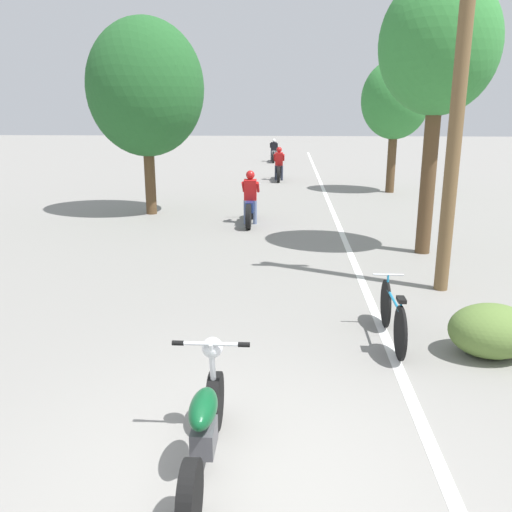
% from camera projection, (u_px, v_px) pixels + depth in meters
% --- Properties ---
extents(ground_plane, '(120.00, 120.00, 0.00)m').
position_uv_depth(ground_plane, '(238.00, 483.00, 4.67)').
color(ground_plane, gray).
extents(lane_stripe_edge, '(0.14, 48.00, 0.01)m').
position_uv_depth(lane_stripe_edge, '(334.00, 216.00, 16.26)').
color(lane_stripe_edge, white).
rests_on(lane_stripe_edge, ground).
extents(utility_pole, '(1.10, 0.24, 6.43)m').
position_uv_depth(utility_pole, '(459.00, 97.00, 8.80)').
color(utility_pole, brown).
rests_on(utility_pole, ground).
extents(roadside_tree_right_near, '(2.45, 2.20, 5.78)m').
position_uv_depth(roadside_tree_right_near, '(439.00, 48.00, 10.99)').
color(roadside_tree_right_near, '#513A23').
rests_on(roadside_tree_right_near, ground).
extents(roadside_tree_right_far, '(2.50, 2.25, 4.87)m').
position_uv_depth(roadside_tree_right_far, '(395.00, 100.00, 19.88)').
color(roadside_tree_right_far, '#513A23').
rests_on(roadside_tree_right_far, ground).
extents(roadside_tree_left, '(3.39, 3.05, 5.64)m').
position_uv_depth(roadside_tree_left, '(145.00, 88.00, 15.61)').
color(roadside_tree_left, '#513A23').
rests_on(roadside_tree_left, ground).
extents(roadside_bush, '(1.10, 0.88, 0.70)m').
position_uv_depth(roadside_bush, '(492.00, 331.00, 6.99)').
color(roadside_bush, '#5B7A38').
rests_on(roadside_bush, ground).
extents(motorcycle_foreground, '(0.74, 2.00, 1.02)m').
position_uv_depth(motorcycle_foreground, '(205.00, 426.00, 4.77)').
color(motorcycle_foreground, black).
rests_on(motorcycle_foreground, ground).
extents(motorcycle_rider_lead, '(0.50, 2.15, 1.48)m').
position_uv_depth(motorcycle_rider_lead, '(250.00, 204.00, 15.02)').
color(motorcycle_rider_lead, black).
rests_on(motorcycle_rider_lead, ground).
extents(motorcycle_rider_mid, '(0.50, 2.18, 1.46)m').
position_uv_depth(motorcycle_rider_mid, '(279.00, 168.00, 24.10)').
color(motorcycle_rider_mid, black).
rests_on(motorcycle_rider_mid, ground).
extents(motorcycle_rider_far, '(0.50, 2.16, 1.36)m').
position_uv_depth(motorcycle_rider_far, '(274.00, 153.00, 32.39)').
color(motorcycle_rider_far, black).
rests_on(motorcycle_rider_far, ground).
extents(bicycle_parked, '(0.44, 1.79, 0.83)m').
position_uv_depth(bicycle_parked, '(393.00, 316.00, 7.41)').
color(bicycle_parked, black).
rests_on(bicycle_parked, ground).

